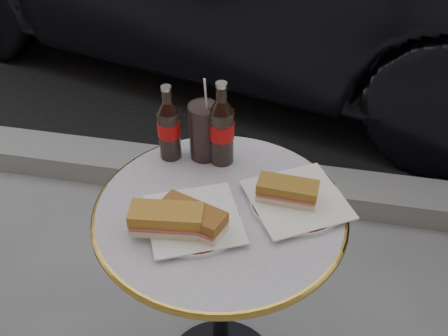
% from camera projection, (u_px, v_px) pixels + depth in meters
% --- Properties ---
extents(curb, '(40.00, 0.20, 0.12)m').
position_uv_depth(curb, '(261.00, 183.00, 2.47)').
color(curb, gray).
rests_on(curb, ground).
extents(bistro_table, '(0.62, 0.62, 0.73)m').
position_uv_depth(bistro_table, '(221.00, 302.00, 1.59)').
color(bistro_table, '#BAB2C4').
rests_on(bistro_table, ground).
extents(plate_left, '(0.27, 0.27, 0.01)m').
position_uv_depth(plate_left, '(194.00, 221.00, 1.32)').
color(plate_left, white).
rests_on(plate_left, bistro_table).
extents(plate_right, '(0.30, 0.30, 0.01)m').
position_uv_depth(plate_right, '(297.00, 202.00, 1.37)').
color(plate_right, silver).
rests_on(plate_right, bistro_table).
extents(sandwich_left_a, '(0.17, 0.10, 0.06)m').
position_uv_depth(sandwich_left_a, '(167.00, 221.00, 1.27)').
color(sandwich_left_a, '#B57B2E').
rests_on(sandwich_left_a, plate_left).
extents(sandwich_left_b, '(0.17, 0.12, 0.05)m').
position_uv_depth(sandwich_left_b, '(193.00, 219.00, 1.28)').
color(sandwich_left_b, brown).
rests_on(sandwich_left_b, plate_left).
extents(sandwich_right, '(0.15, 0.08, 0.05)m').
position_uv_depth(sandwich_right, '(287.00, 192.00, 1.35)').
color(sandwich_right, olive).
rests_on(sandwich_right, plate_right).
extents(cola_bottle_left, '(0.07, 0.07, 0.22)m').
position_uv_depth(cola_bottle_left, '(169.00, 122.00, 1.45)').
color(cola_bottle_left, black).
rests_on(cola_bottle_left, bistro_table).
extents(cola_bottle_right, '(0.09, 0.09, 0.24)m').
position_uv_depth(cola_bottle_right, '(222.00, 123.00, 1.43)').
color(cola_bottle_right, black).
rests_on(cola_bottle_right, bistro_table).
extents(cola_glass, '(0.10, 0.10, 0.16)m').
position_uv_depth(cola_glass, '(204.00, 131.00, 1.47)').
color(cola_glass, black).
rests_on(cola_glass, bistro_table).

